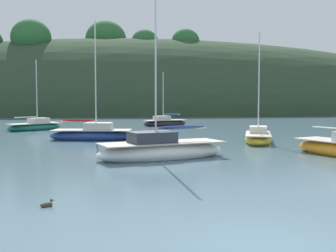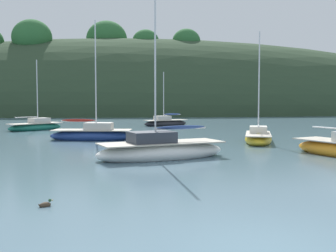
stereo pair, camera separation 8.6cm
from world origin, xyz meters
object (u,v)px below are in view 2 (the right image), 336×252
at_px(sailboat_orange_cutter, 36,126).
at_px(sailboat_black_sloop, 165,123).
at_px(sailboat_white_near, 161,150).
at_px(duck_lead, 45,205).
at_px(sailboat_navy_dinghy, 258,138).
at_px(sailboat_teal_outer, 93,135).

distance_m(sailboat_orange_cutter, sailboat_black_sloop, 14.27).
xyz_separation_m(sailboat_orange_cutter, sailboat_white_near, (10.53, -20.60, 0.07)).
height_order(sailboat_orange_cutter, duck_lead, sailboat_orange_cutter).
distance_m(sailboat_navy_dinghy, sailboat_black_sloop, 19.58).
relative_size(sailboat_orange_cutter, sailboat_white_near, 0.77).
bearing_deg(sailboat_navy_dinghy, sailboat_white_near, -136.46).
bearing_deg(sailboat_white_near, sailboat_black_sloop, 84.13).
bearing_deg(sailboat_black_sloop, sailboat_white_near, -95.87).
relative_size(sailboat_teal_outer, sailboat_orange_cutter, 1.28).
height_order(sailboat_navy_dinghy, sailboat_orange_cutter, sailboat_navy_dinghy).
xyz_separation_m(sailboat_white_near, sailboat_black_sloop, (2.68, 26.01, -0.08)).
relative_size(sailboat_navy_dinghy, sailboat_orange_cutter, 1.12).
relative_size(sailboat_white_near, duck_lead, 22.98).
xyz_separation_m(sailboat_teal_outer, sailboat_black_sloop, (6.91, 15.79, -0.05)).
distance_m(sailboat_black_sloop, duck_lead, 35.88).
bearing_deg(sailboat_black_sloop, duck_lead, -100.79).
bearing_deg(sailboat_teal_outer, sailboat_navy_dinghy, -15.50).
distance_m(sailboat_navy_dinghy, sailboat_white_near, 10.16).
relative_size(sailboat_teal_outer, sailboat_white_near, 0.99).
height_order(sailboat_navy_dinghy, sailboat_white_near, sailboat_white_near).
height_order(sailboat_white_near, duck_lead, sailboat_white_near).
relative_size(sailboat_navy_dinghy, sailboat_white_near, 0.87).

